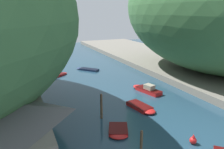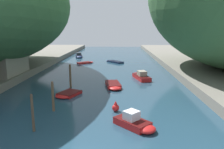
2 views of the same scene
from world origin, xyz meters
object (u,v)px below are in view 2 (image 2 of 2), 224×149
boat_mid_channel (140,76)px  boat_navy_launch (114,86)px  boathouse_shed (0,58)px  boat_yellow_tender (135,123)px  boat_small_dinghy (114,61)px  boat_far_right_bank (86,63)px  boat_far_upstream (79,56)px  channel_buoy_near (116,107)px  boat_white_cruiser (67,94)px

boat_mid_channel → boat_navy_launch: 7.71m
boathouse_shed → boat_mid_channel: size_ratio=1.37×
boat_yellow_tender → boat_small_dinghy: boat_yellow_tender is taller
boat_far_right_bank → boat_navy_launch: boat_navy_launch is taller
boat_yellow_tender → boat_navy_launch: bearing=-125.0°
boat_mid_channel → boat_navy_launch: (-4.58, -6.20, -0.18)m
boat_far_upstream → channel_buoy_near: bearing=92.6°
boathouse_shed → boat_mid_channel: bearing=6.7°
channel_buoy_near → boat_far_upstream: bearing=105.1°
boat_white_cruiser → boat_navy_launch: size_ratio=0.79×
boat_mid_channel → boat_small_dinghy: boat_mid_channel is taller
boat_far_upstream → boat_mid_channel: size_ratio=0.98×
boathouse_shed → boat_white_cruiser: size_ratio=2.09×
boat_mid_channel → boat_small_dinghy: size_ratio=1.13×
boat_yellow_tender → boat_white_cruiser: size_ratio=0.98×
boathouse_shed → boat_navy_launch: (18.77, -3.46, -3.66)m
boat_navy_launch → channel_buoy_near: size_ratio=4.55×
boat_far_upstream → boat_white_cruiser: (5.59, -39.29, -0.22)m
boat_small_dinghy → boat_white_cruiser: bearing=-141.0°
boat_navy_launch → boat_yellow_tender: bearing=89.2°
boathouse_shed → boat_small_dinghy: (18.16, 21.52, -3.73)m
boathouse_shed → boat_white_cruiser: 15.50m
boat_yellow_tender → boat_far_right_bank: bearing=-119.4°
boat_yellow_tender → channel_buoy_near: size_ratio=3.55×
boat_navy_launch → boathouse_shed: bearing=-20.8°
boat_far_upstream → channel_buoy_near: boat_far_upstream is taller
boat_yellow_tender → boat_white_cruiser: 12.26m
boat_mid_channel → boat_navy_launch: size_ratio=1.21×
boathouse_shed → boat_navy_launch: 19.43m
boat_far_right_bank → boat_yellow_tender: size_ratio=1.06×
boat_small_dinghy → boat_navy_launch: size_ratio=1.07×
boat_white_cruiser → boat_small_dinghy: (5.34, 29.38, 0.00)m
boat_far_upstream → channel_buoy_near: size_ratio=5.43×
boat_white_cruiser → boat_navy_launch: bearing=-119.2°
boat_navy_launch → boat_far_upstream: bearing=-82.1°
boat_navy_launch → channel_buoy_near: channel_buoy_near is taller
boat_far_right_bank → boat_yellow_tender: boat_yellow_tender is taller
boat_small_dinghy → boat_navy_launch: (0.61, -24.98, 0.07)m
boathouse_shed → boat_small_dinghy: bearing=49.8°
boat_white_cruiser → boat_small_dinghy: size_ratio=0.74×
boat_far_upstream → boat_navy_launch: 36.75m
boat_far_upstream → boathouse_shed: bearing=64.6°
boat_white_cruiser → boat_small_dinghy: 29.86m
boat_yellow_tender → boat_far_upstream: bearing=-118.7°
boat_white_cruiser → channel_buoy_near: size_ratio=3.61×
boat_white_cruiser → boat_navy_launch: (5.95, 4.40, 0.07)m
boat_far_right_bank → boat_yellow_tender: bearing=-21.0°
boat_navy_launch → boat_white_cruiser: bearing=26.1°
boat_far_right_bank → boat_small_dinghy: size_ratio=0.77×
boat_yellow_tender → channel_buoy_near: bearing=-109.2°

